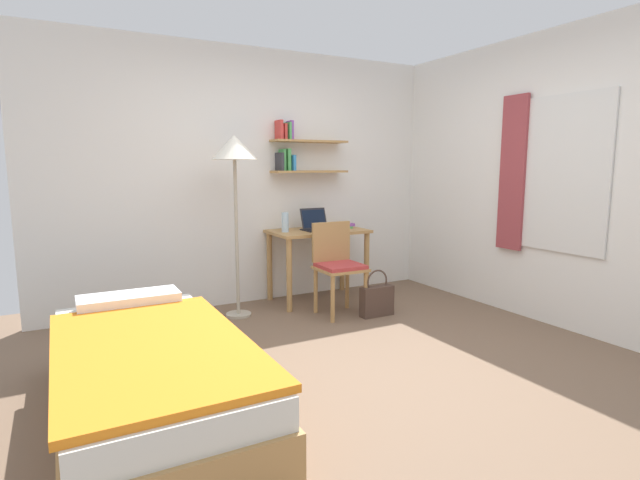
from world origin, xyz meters
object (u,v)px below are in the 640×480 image
object	(u,v)px
standing_lamp	(235,156)
handbag	(377,300)
desk_chair	(337,263)
book_stack	(343,225)
water_bottle	(285,222)
bed	(151,377)
desk	(318,243)
laptop	(316,225)

from	to	relation	value
standing_lamp	handbag	size ratio (longest dim) A/B	3.77
desk_chair	handbag	size ratio (longest dim) A/B	1.95
book_stack	water_bottle	bearing A→B (deg)	-177.64
bed	desk	bearing A→B (deg)	40.99
desk	standing_lamp	world-z (taller)	standing_lamp
desk	book_stack	bearing A→B (deg)	6.90
desk_chair	bed	bearing A→B (deg)	-147.77
water_bottle	handbag	size ratio (longest dim) A/B	0.45
desk_chair	standing_lamp	world-z (taller)	standing_lamp
laptop	book_stack	distance (m)	0.35
laptop	handbag	bearing A→B (deg)	-72.25
bed	book_stack	size ratio (longest dim) A/B	8.65
laptop	book_stack	world-z (taller)	laptop
desk	handbag	distance (m)	0.92
book_stack	bed	bearing A→B (deg)	-142.61
desk_chair	book_stack	size ratio (longest dim) A/B	3.79
desk	book_stack	size ratio (longest dim) A/B	4.29
desk	standing_lamp	bearing A→B (deg)	-171.60
standing_lamp	water_bottle	bearing A→B (deg)	14.77
laptop	desk_chair	bearing A→B (deg)	-94.51
bed	desk	world-z (taller)	desk
standing_lamp	handbag	distance (m)	1.89
book_stack	handbag	distance (m)	1.03
laptop	desk	bearing A→B (deg)	-16.41
standing_lamp	handbag	world-z (taller)	standing_lamp
bed	laptop	world-z (taller)	laptop
standing_lamp	laptop	distance (m)	1.16
water_bottle	handbag	distance (m)	1.21
book_stack	handbag	world-z (taller)	book_stack
standing_lamp	handbag	xyz separation A→B (m)	(1.16, -0.63, -1.35)
handbag	book_stack	bearing A→B (deg)	82.89
desk	laptop	bearing A→B (deg)	163.59
desk_chair	standing_lamp	xyz separation A→B (m)	(-0.87, 0.38, 1.01)
desk_chair	standing_lamp	distance (m)	1.39
handbag	desk	bearing A→B (deg)	106.30
desk	laptop	world-z (taller)	laptop
bed	water_bottle	world-z (taller)	water_bottle
book_stack	handbag	size ratio (longest dim) A/B	0.52
laptop	standing_lamp	bearing A→B (deg)	-170.97
desk_chair	laptop	world-z (taller)	laptop
desk_chair	handbag	xyz separation A→B (m)	(0.29, -0.25, -0.34)
desk_chair	laptop	distance (m)	0.61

